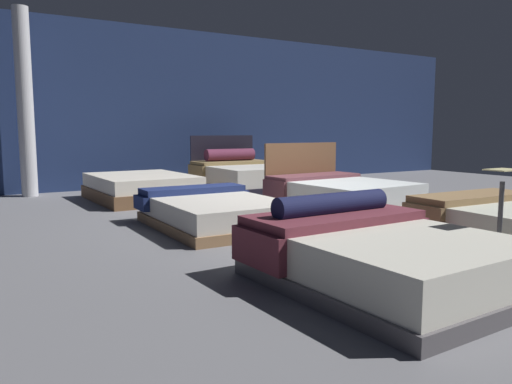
{
  "coord_description": "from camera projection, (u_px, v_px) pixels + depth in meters",
  "views": [
    {
      "loc": [
        -3.88,
        -5.76,
        1.24
      ],
      "look_at": [
        -0.4,
        0.07,
        0.4
      ],
      "focal_mm": 34.65,
      "sensor_mm": 36.0,
      "label": 1
    }
  ],
  "objects": [
    {
      "name": "support_pillar",
      "position": [
        25.0,
        103.0,
        9.21
      ],
      "size": [
        0.29,
        0.29,
        3.5
      ],
      "primitive_type": "cylinder",
      "color": "silver",
      "rests_on": "ground_plane"
    },
    {
      "name": "bed_3",
      "position": [
        340.0,
        196.0,
        7.49
      ],
      "size": [
        1.72,
        2.07,
        1.04
      ],
      "rotation": [
        0.0,
        0.0,
        0.06
      ],
      "color": "brown",
      "rests_on": "ground_plane"
    },
    {
      "name": "ground_plane",
      "position": [
        282.0,
        219.0,
        7.03
      ],
      "size": [
        18.0,
        18.0,
        0.02
      ],
      "primitive_type": "cube",
      "color": "slate"
    },
    {
      "name": "bed_2",
      "position": [
        215.0,
        212.0,
        6.41
      ],
      "size": [
        1.59,
        2.03,
        0.46
      ],
      "rotation": [
        0.0,
        0.0,
        -0.01
      ],
      "color": "#906946",
      "rests_on": "ground_plane"
    },
    {
      "name": "bed_0",
      "position": [
        380.0,
        255.0,
        3.98
      ],
      "size": [
        1.74,
        2.05,
        0.69
      ],
      "rotation": [
        0.0,
        0.0,
        0.03
      ],
      "color": "#555154",
      "rests_on": "ground_plane"
    },
    {
      "name": "bed_4",
      "position": [
        142.0,
        188.0,
        8.88
      ],
      "size": [
        1.69,
        2.14,
        0.46
      ],
      "rotation": [
        0.0,
        0.0,
        0.03
      ],
      "color": "brown",
      "rests_on": "ground_plane"
    },
    {
      "name": "showroom_back_wall",
      "position": [
        160.0,
        108.0,
        10.99
      ],
      "size": [
        18.0,
        0.06,
        3.5
      ],
      "primitive_type": "cube",
      "color": "navy",
      "rests_on": "ground_plane"
    },
    {
      "name": "bed_5",
      "position": [
        244.0,
        177.0,
        10.02
      ],
      "size": [
        1.66,
        2.17,
        1.14
      ],
      "rotation": [
        0.0,
        0.0,
        -0.01
      ],
      "color": "black",
      "rests_on": "ground_plane"
    },
    {
      "name": "price_sign",
      "position": [
        499.0,
        236.0,
        4.19
      ],
      "size": [
        0.28,
        0.24,
        0.92
      ],
      "color": "#3F3F44",
      "rests_on": "ground_plane"
    }
  ]
}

